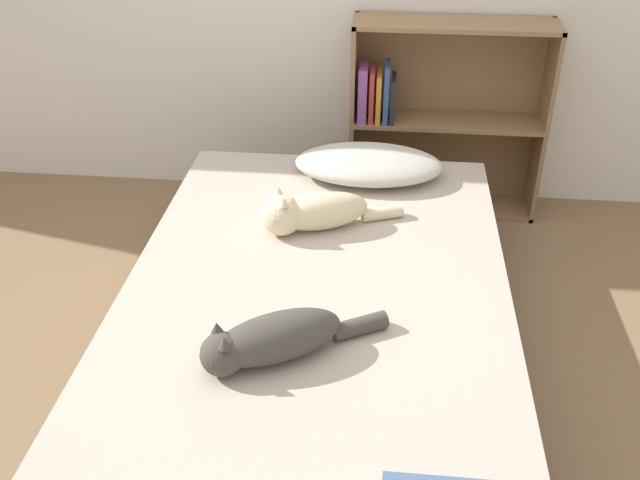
% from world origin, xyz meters
% --- Properties ---
extents(ground_plane, '(8.00, 8.00, 0.00)m').
position_xyz_m(ground_plane, '(0.00, 0.00, 0.00)').
color(ground_plane, '#846647').
extents(bed, '(1.29, 2.08, 0.40)m').
position_xyz_m(bed, '(0.00, 0.00, 0.20)').
color(bed, '#333338').
rests_on(bed, ground_plane).
extents(pillow, '(0.61, 0.36, 0.12)m').
position_xyz_m(pillow, '(0.13, 0.83, 0.46)').
color(pillow, beige).
rests_on(pillow, bed).
extents(cat_light, '(0.52, 0.27, 0.17)m').
position_xyz_m(cat_light, '(-0.06, 0.39, 0.47)').
color(cat_light, beige).
rests_on(cat_light, bed).
extents(cat_dark, '(0.52, 0.35, 0.15)m').
position_xyz_m(cat_dark, '(-0.09, -0.33, 0.47)').
color(cat_dark, '#47423D').
rests_on(cat_dark, bed).
extents(bookshelf, '(0.90, 0.26, 0.92)m').
position_xyz_m(bookshelf, '(0.44, 1.38, 0.47)').
color(bookshelf, '#8E6B47').
rests_on(bookshelf, ground_plane).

